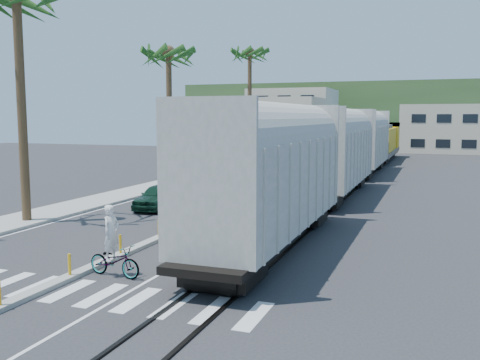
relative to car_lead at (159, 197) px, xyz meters
name	(u,v)px	position (x,y,z in m)	size (l,w,h in m)	color
ground	(89,271)	(3.74, -11.85, -0.72)	(140.00, 140.00, 0.00)	#28282B
sidewalk	(185,179)	(-4.76, 13.15, -0.65)	(3.00, 90.00, 0.15)	gray
rails	(354,182)	(8.74, 16.15, -0.69)	(1.56, 100.00, 0.06)	black
median	(264,192)	(3.74, 8.11, -0.63)	(0.45, 60.00, 0.85)	gray
crosswalk	(49,288)	(3.74, -13.85, -0.71)	(14.00, 2.20, 0.01)	silver
lane_markings	(257,183)	(1.59, 13.15, -0.72)	(9.42, 90.00, 0.01)	silver
freight_train	(350,148)	(8.74, 13.99, 2.18)	(3.00, 60.94, 5.85)	#A19F94
palm_trees	(175,44)	(-4.36, 10.85, 10.09)	(3.50, 37.20, 13.75)	brown
buildings	(322,122)	(-2.67, 59.81, 3.64)	(38.00, 27.00, 10.00)	#C1B59A
hillside	(380,113)	(3.74, 88.15, 5.28)	(80.00, 20.00, 12.00)	#385628
car_lead	(159,197)	(0.00, 0.00, 0.00)	(1.92, 4.31, 1.44)	#113322
car_second	(188,189)	(0.18, 3.46, -0.03)	(1.80, 4.31, 1.39)	black
car_third	(223,179)	(-0.09, 9.98, -0.09)	(2.13, 4.46, 1.25)	black
car_rear	(262,170)	(0.94, 16.48, -0.03)	(2.46, 5.07, 1.39)	#949699
cyclist	(114,254)	(4.93, -12.07, 0.05)	(1.22, 2.21, 2.41)	#9EA0A5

